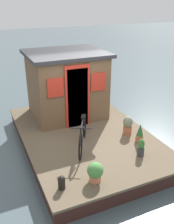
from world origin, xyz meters
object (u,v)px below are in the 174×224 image
object	(u,v)px
potted_plant_mint	(140,133)
potted_plant_basil	(95,172)
bicycle	(83,134)
potted_plant_ivy	(128,125)
mooring_bollard	(62,182)
potted_plant_sage	(141,148)
houseboat_cabin	(67,84)

from	to	relation	value
potted_plant_mint	potted_plant_basil	bearing A→B (deg)	118.50
bicycle	potted_plant_ivy	distance (m)	1.37
potted_plant_mint	potted_plant_basil	distance (m)	1.95
bicycle	mooring_bollard	size ratio (longest dim) A/B	5.21
mooring_bollard	potted_plant_sage	bearing A→B (deg)	-80.79
bicycle	potted_plant_mint	distance (m)	1.48
potted_plant_sage	mooring_bollard	size ratio (longest dim) A/B	1.49
mooring_bollard	bicycle	bearing A→B (deg)	-38.03
potted_plant_sage	mooring_bollard	distance (m)	2.10
potted_plant_ivy	mooring_bollard	distance (m)	2.71
potted_plant_mint	potted_plant_ivy	distance (m)	0.49
potted_plant_sage	mooring_bollard	world-z (taller)	potted_plant_sage
potted_plant_mint	potted_plant_ivy	size ratio (longest dim) A/B	0.98
bicycle	potted_plant_basil	world-z (taller)	bicycle
potted_plant_sage	mooring_bollard	xyz separation A→B (m)	(-0.34, 2.07, -0.05)
houseboat_cabin	potted_plant_ivy	distance (m)	2.28
potted_plant_sage	potted_plant_basil	bearing A→B (deg)	105.93
potted_plant_ivy	mooring_bollard	world-z (taller)	potted_plant_ivy
houseboat_cabin	potted_plant_basil	distance (m)	3.44
bicycle	potted_plant_basil	xyz separation A→B (m)	(-1.31, 0.28, -0.14)
potted_plant_mint	potted_plant_basil	world-z (taller)	potted_plant_mint
houseboat_cabin	potted_plant_mint	distance (m)	2.72
houseboat_cabin	bicycle	world-z (taller)	houseboat_cabin
bicycle	potted_plant_mint	xyz separation A→B (m)	(-0.38, -1.43, -0.12)
potted_plant_basil	mooring_bollard	distance (m)	0.70
potted_plant_ivy	mooring_bollard	bearing A→B (deg)	120.01
potted_plant_ivy	potted_plant_sage	xyz separation A→B (m)	(-1.02, 0.28, -0.06)
bicycle	mooring_bollard	world-z (taller)	bicycle
bicycle	potted_plant_basil	distance (m)	1.35
potted_plant_ivy	potted_plant_basil	distance (m)	2.17
potted_plant_mint	mooring_bollard	distance (m)	2.56
bicycle	houseboat_cabin	bearing A→B (deg)	-9.08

